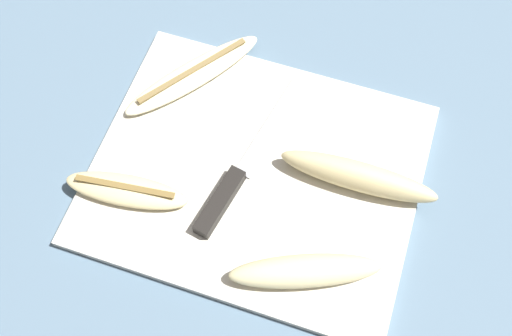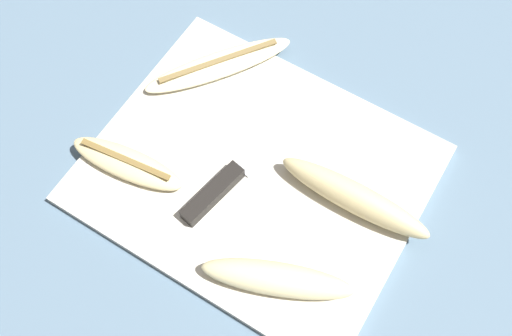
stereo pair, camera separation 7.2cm
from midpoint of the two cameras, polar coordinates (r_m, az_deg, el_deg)
name	(u,v)px [view 2 (the right image)]	position (r m, az deg, el deg)	size (l,w,h in m)	color
ground_plane	(256,176)	(0.74, 2.77, -1.03)	(4.00, 4.00, 0.00)	slate
cutting_board	(256,174)	(0.74, 2.79, -0.83)	(0.39, 0.32, 0.01)	beige
knife	(230,177)	(0.72, 0.37, -1.19)	(0.07, 0.25, 0.02)	black
banana_soft_right	(277,279)	(0.67, 5.17, -10.81)	(0.17, 0.10, 0.03)	beige
banana_bright_far	(219,65)	(0.80, -0.97, 9.56)	(0.15, 0.19, 0.02)	beige
banana_mellow_near	(354,197)	(0.71, 12.22, -3.05)	(0.19, 0.04, 0.04)	beige
banana_ripe_center	(127,163)	(0.74, -9.47, 0.15)	(0.15, 0.06, 0.02)	beige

